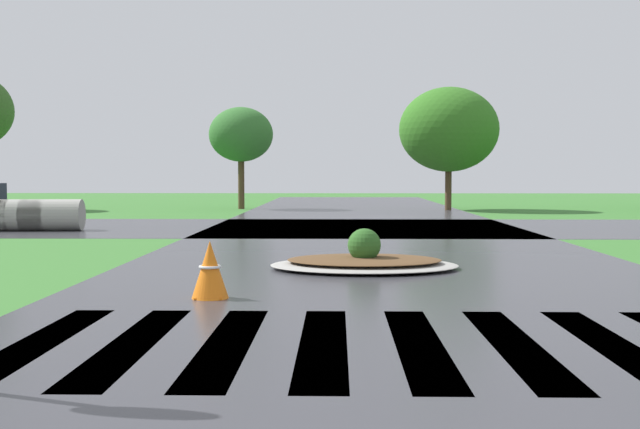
% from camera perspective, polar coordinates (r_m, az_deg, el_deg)
% --- Properties ---
extents(asphalt_roadway, '(9.08, 80.00, 0.01)m').
position_cam_1_polar(asphalt_roadway, '(12.19, 4.88, -4.56)').
color(asphalt_roadway, '#35353A').
rests_on(asphalt_roadway, ground).
extents(asphalt_cross_road, '(90.00, 8.18, 0.01)m').
position_cam_1_polar(asphalt_cross_road, '(23.26, 3.16, -0.94)').
color(asphalt_cross_road, '#35353A').
rests_on(asphalt_cross_road, ground).
extents(crosswalk_stripes, '(7.65, 3.51, 0.01)m').
position_cam_1_polar(crosswalk_stripes, '(7.57, 7.15, -9.27)').
color(crosswalk_stripes, white).
rests_on(crosswalk_stripes, ground).
extents(median_island, '(3.16, 2.29, 0.68)m').
position_cam_1_polar(median_island, '(13.30, 3.21, -3.38)').
color(median_island, '#9E9B93').
rests_on(median_island, ground).
extents(drainage_pipe_stack, '(3.71, 1.14, 0.87)m').
position_cam_1_polar(drainage_pipe_stack, '(23.52, -21.13, -0.03)').
color(drainage_pipe_stack, '#9E9B93').
rests_on(drainage_pipe_stack, ground).
extents(traffic_cone, '(0.48, 0.48, 0.74)m').
position_cam_1_polar(traffic_cone, '(10.23, -7.95, -4.00)').
color(traffic_cone, orange).
rests_on(traffic_cone, ground).
extents(background_treeline, '(36.34, 4.71, 6.31)m').
position_cam_1_polar(background_treeline, '(34.50, 5.94, 6.97)').
color(background_treeline, '#4C3823').
rests_on(background_treeline, ground).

